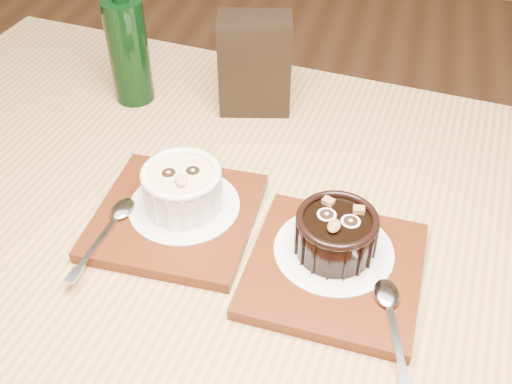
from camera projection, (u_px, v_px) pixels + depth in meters
The scene contains 11 objects.
table at pixel (258, 301), 0.73m from camera, with size 1.27×0.91×0.75m.
tray_left at pixel (176, 216), 0.70m from camera, with size 0.18×0.18×0.01m, color #55240E.
doily_left at pixel (184, 205), 0.70m from camera, with size 0.13×0.13×0.00m, color white.
ramekin_white at pixel (182, 187), 0.68m from camera, with size 0.09×0.09×0.05m.
spoon_left at pixel (107, 229), 0.67m from camera, with size 0.03×0.13×0.01m, color silver, non-canonical shape.
tray_right at pixel (334, 269), 0.64m from camera, with size 0.18×0.18×0.01m, color #55240E.
doily_right at pixel (334, 250), 0.65m from camera, with size 0.13×0.13×0.00m, color white.
ramekin_dark at pixel (336, 232), 0.63m from camera, with size 0.09×0.09×0.05m.
spoon_right at pixel (393, 322), 0.57m from camera, with size 0.03×0.13×0.01m, color silver, non-canonical shape.
condiment_stand at pixel (255, 65), 0.84m from camera, with size 0.10×0.06×0.14m, color black.
green_bottle at pixel (128, 47), 0.85m from camera, with size 0.06×0.06×0.21m.
Camera 1 is at (0.35, -0.49, 1.25)m, focal length 42.00 mm.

